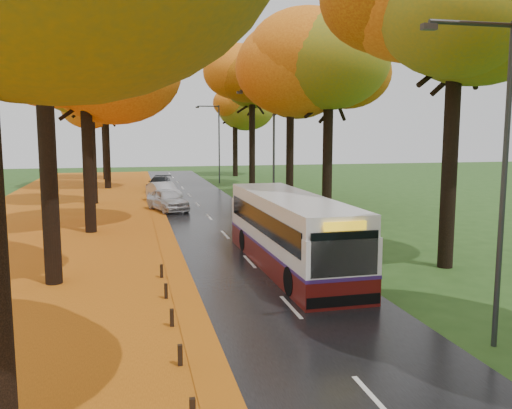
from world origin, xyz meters
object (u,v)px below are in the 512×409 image
object	(u,v)px
streetlamp_near	(496,161)
bus	(290,230)
car_white	(168,200)
streetlamp_mid	(270,142)
car_dark	(159,183)
car_silver	(164,192)
streetlamp_far	(217,138)

from	to	relation	value
streetlamp_near	bus	distance (m)	9.69
car_white	bus	bearing A→B (deg)	-94.80
streetlamp_mid	car_dark	xyz separation A→B (m)	(-6.21, 16.31, -4.04)
bus	car_silver	world-z (taller)	bus
car_silver	car_white	bearing A→B (deg)	-104.49
bus	car_white	size ratio (longest dim) A/B	2.46
streetlamp_near	streetlamp_far	xyz separation A→B (m)	(0.00, 44.00, 0.00)
car_white	car_silver	world-z (taller)	car_white
streetlamp_mid	bus	size ratio (longest dim) A/B	0.73
streetlamp_far	car_dark	size ratio (longest dim) A/B	1.83
streetlamp_far	car_silver	bearing A→B (deg)	-114.37
streetlamp_mid	streetlamp_far	size ratio (longest dim) A/B	1.00
car_dark	streetlamp_mid	bearing A→B (deg)	-55.73
streetlamp_mid	car_white	xyz separation A→B (m)	(-6.30, 3.39, -3.92)
streetlamp_near	bus	size ratio (longest dim) A/B	0.73
streetlamp_near	streetlamp_mid	xyz separation A→B (m)	(0.00, 22.00, 0.00)
car_dark	streetlamp_near	bearing A→B (deg)	-67.37
streetlamp_near	car_dark	distance (m)	39.02
bus	car_dark	bearing A→B (deg)	95.91
streetlamp_near	streetlamp_mid	bearing A→B (deg)	90.00
streetlamp_near	streetlamp_mid	distance (m)	22.00
bus	car_white	bearing A→B (deg)	101.55
streetlamp_near	streetlamp_far	distance (m)	44.00
streetlamp_far	car_dark	xyz separation A→B (m)	(-6.21, -5.69, -4.04)
streetlamp_mid	car_silver	xyz separation A→B (m)	(-6.30, 8.10, -3.93)
streetlamp_mid	car_silver	size ratio (longest dim) A/B	1.78
bus	car_white	distance (m)	17.03
streetlamp_mid	car_white	size ratio (longest dim) A/B	1.81
streetlamp_near	car_dark	size ratio (longest dim) A/B	1.83
streetlamp_mid	car_silver	bearing A→B (deg)	127.86
car_dark	bus	bearing A→B (deg)	-69.53
streetlamp_mid	bus	distance (m)	13.82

